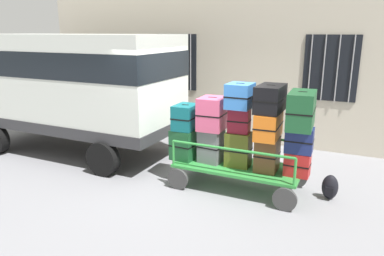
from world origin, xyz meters
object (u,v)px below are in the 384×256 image
Objects in this scene: luggage_cart at (238,169)px; suitcase_midright_top at (270,99)px; van at (73,81)px; suitcase_center_top at (240,96)px; suitcase_right_bottom at (297,164)px; suitcase_midleft_bottom at (211,146)px; suitcase_midleft_middle at (212,114)px; suitcase_center_middle at (239,120)px; suitcase_midright_middle at (269,125)px; suitcase_left_middle at (186,117)px; suitcase_right_middle at (299,140)px; suitcase_center_bottom at (238,149)px; suitcase_midright_bottom at (267,154)px; suitcase_right_top at (301,110)px; suitcase_left_bottom at (186,144)px; backpack at (330,187)px.

luggage_cart is 1.46m from suitcase_midright_top.
van reaches higher than suitcase_center_top.
suitcase_right_bottom is at bearing 0.11° from suitcase_center_top.
van is 6.74× the size of suitcase_midright_top.
suitcase_midright_top is (0.52, 0.01, 1.36)m from luggage_cart.
suitcase_midleft_bottom is 0.61m from suitcase_midleft_middle.
suitcase_center_top is (0.00, -0.01, 0.44)m from suitcase_center_middle.
suitcase_midright_middle is (4.75, -0.48, -0.43)m from van.
suitcase_center_middle is at bearing 1.20° from suitcase_left_middle.
suitcase_left_middle is (-1.05, -0.04, 0.89)m from luggage_cart.
suitcase_midright_top is at bearing 1.96° from suitcase_midleft_bottom.
suitcase_center_middle is at bearing -6.43° from van.
suitcase_left_middle is 0.54m from suitcase_midleft_middle.
suitcase_center_middle is 1.07m from suitcase_right_middle.
van is 4.26m from suitcase_center_top.
suitcase_right_middle is at bearing -1.34° from suitcase_midright_top.
suitcase_center_bottom is 0.81× the size of suitcase_midright_middle.
suitcase_midright_top is at bearing 90.00° from suitcase_midright_bottom.
suitcase_midright_middle is at bearing -90.00° from suitcase_midright_bottom.
suitcase_right_middle reaches higher than suitcase_midright_bottom.
suitcase_left_middle is 2.19m from suitcase_right_bottom.
van is 4.80m from suitcase_midright_middle.
suitcase_midleft_middle reaches higher than suitcase_midright_bottom.
suitcase_midright_middle is at bearing 178.31° from suitcase_right_top.
suitcase_midright_middle is at bearing -178.77° from suitcase_right_middle.
luggage_cart is at bearing 90.00° from suitcase_center_top.
suitcase_midright_bottom is (1.57, 0.04, 0.01)m from suitcase_left_bottom.
suitcase_midright_top is (0.52, 0.03, -0.01)m from suitcase_center_top.
suitcase_midleft_bottom is 1.45× the size of suitcase_right_bottom.
suitcase_center_top is at bearing -90.00° from luggage_cart.
suitcase_left_bottom is 1.31× the size of backpack.
suitcase_right_bottom is at bearing 0.37° from suitcase_left_bottom.
suitcase_midright_middle is 1.05× the size of suitcase_midright_top.
suitcase_midright_middle is 1.77× the size of backpack.
van is 4.78m from suitcase_midright_top.
backpack is (0.53, 0.26, -0.85)m from suitcase_right_middle.
suitcase_midright_top reaches higher than suitcase_right_bottom.
suitcase_midright_bottom is (1.57, 0.04, -0.51)m from suitcase_left_middle.
luggage_cart is 5.32× the size of backpack.
suitcase_left_middle is (-0.00, -0.00, 0.52)m from suitcase_left_bottom.
suitcase_center_middle is at bearing 179.56° from suitcase_right_bottom.
suitcase_center_top reaches higher than suitcase_right_middle.
suitcase_midright_bottom is at bearing 1.64° from suitcase_midleft_bottom.
suitcase_center_top is 0.67× the size of suitcase_midright_top.
suitcase_right_top reaches higher than suitcase_midleft_middle.
suitcase_center_top is at bearing -176.50° from suitcase_midright_top.
suitcase_right_top is (5.28, -0.49, -0.11)m from van.
luggage_cart is 1.05m from suitcase_midright_middle.
suitcase_right_top is at bearing -1.48° from suitcase_midleft_middle.
suitcase_center_middle reaches higher than backpack.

